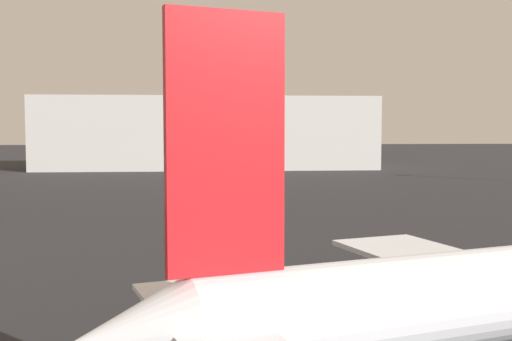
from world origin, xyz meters
The scene contains 1 object.
terminal_building centered at (0.00, 124.80, 7.50)m, with size 70.04×22.51×15.00m, color #B7B7B2.
Camera 1 is at (-0.83, -8.13, 8.79)m, focal length 43.14 mm.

